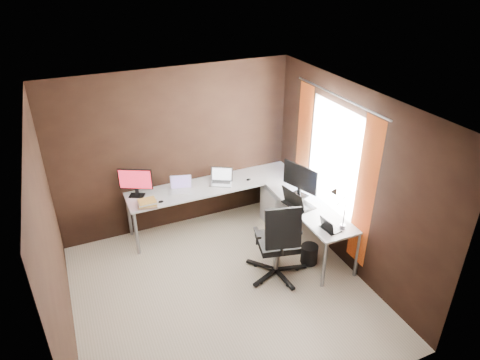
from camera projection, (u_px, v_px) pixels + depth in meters
name	position (u px, v px, depth m)	size (l,w,h in m)	color
room	(245.00, 200.00, 5.07)	(3.60, 3.60, 2.50)	#C3B397
desk	(249.00, 196.00, 6.31)	(2.65, 2.25, 0.73)	silver
drawer_pedestal	(279.00, 206.00, 6.79)	(0.42, 0.50, 0.60)	silver
monitor_left	(135.00, 181.00, 6.12)	(0.45, 0.25, 0.43)	black
monitor_right	(300.00, 179.00, 6.10)	(0.24, 0.57, 0.49)	black
laptop_white	(181.00, 187.00, 6.35)	(0.37, 0.30, 0.21)	silver
laptop_silver	(221.00, 180.00, 6.55)	(0.41, 0.38, 0.23)	silver
laptop_black_big	(297.00, 202.00, 5.95)	(0.37, 0.47, 0.28)	black
laptop_black_small	(329.00, 227.00, 5.45)	(0.20, 0.27, 0.17)	black
book_stack	(147.00, 203.00, 5.97)	(0.30, 0.26, 0.09)	#90684D
mouse_left	(161.00, 202.00, 6.05)	(0.08, 0.05, 0.03)	black
mouse_corner	(249.00, 180.00, 6.63)	(0.08, 0.05, 0.03)	black
desk_lamp	(338.00, 204.00, 5.36)	(0.18, 0.21, 0.55)	slate
office_chair	(277.00, 254.00, 5.65)	(0.65, 0.67, 1.16)	black
wastebasket	(309.00, 254.00, 5.98)	(0.24, 0.24, 0.27)	black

